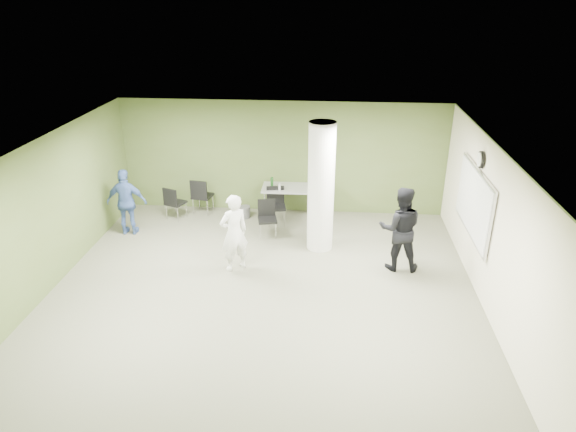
# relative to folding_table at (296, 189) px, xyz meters

# --- Properties ---
(floor) EXTENTS (8.00, 8.00, 0.00)m
(floor) POSITION_rel_folding_table_xyz_m (-0.37, -3.55, -0.75)
(floor) COLOR #595A47
(floor) RESTS_ON ground
(ceiling) EXTENTS (8.00, 8.00, 0.00)m
(ceiling) POSITION_rel_folding_table_xyz_m (-0.37, -3.55, 2.05)
(ceiling) COLOR white
(ceiling) RESTS_ON wall_back
(wall_back) EXTENTS (8.00, 2.80, 0.02)m
(wall_back) POSITION_rel_folding_table_xyz_m (-0.37, 0.45, 0.65)
(wall_back) COLOR #4E5E2C
(wall_back) RESTS_ON floor
(wall_left) EXTENTS (0.02, 8.00, 2.80)m
(wall_left) POSITION_rel_folding_table_xyz_m (-4.37, -3.55, 0.65)
(wall_left) COLOR #4E5E2C
(wall_left) RESTS_ON floor
(wall_right_cream) EXTENTS (0.02, 8.00, 2.80)m
(wall_right_cream) POSITION_rel_folding_table_xyz_m (3.63, -3.55, 0.65)
(wall_right_cream) COLOR beige
(wall_right_cream) RESTS_ON floor
(column) EXTENTS (0.56, 0.56, 2.80)m
(column) POSITION_rel_folding_table_xyz_m (0.63, -1.55, 0.65)
(column) COLOR silver
(column) RESTS_ON floor
(whiteboard) EXTENTS (0.05, 2.30, 1.30)m
(whiteboard) POSITION_rel_folding_table_xyz_m (3.56, -2.35, 0.75)
(whiteboard) COLOR silver
(whiteboard) RESTS_ON wall_right_cream
(wall_clock) EXTENTS (0.06, 0.32, 0.32)m
(wall_clock) POSITION_rel_folding_table_xyz_m (3.56, -2.35, 1.60)
(wall_clock) COLOR black
(wall_clock) RESTS_ON wall_right_cream
(folding_table) EXTENTS (1.69, 0.76, 1.05)m
(folding_table) POSITION_rel_folding_table_xyz_m (0.00, 0.00, 0.00)
(folding_table) COLOR gray
(folding_table) RESTS_ON floor
(wastebasket) EXTENTS (0.26, 0.26, 0.30)m
(wastebasket) POSITION_rel_folding_table_xyz_m (-1.25, -0.11, -0.60)
(wastebasket) COLOR #4C4C4C
(wastebasket) RESTS_ON floor
(chair_back_left) EXTENTS (0.54, 0.54, 0.84)m
(chair_back_left) POSITION_rel_folding_table_xyz_m (-2.96, -0.37, -0.26)
(chair_back_left) COLOR black
(chair_back_left) RESTS_ON floor
(chair_back_right) EXTENTS (0.53, 0.53, 0.92)m
(chair_back_right) POSITION_rel_folding_table_xyz_m (-2.37, 0.02, -0.21)
(chair_back_right) COLOR black
(chair_back_right) RESTS_ON floor
(chair_table_left) EXTENTS (0.52, 0.52, 0.89)m
(chair_table_left) POSITION_rel_folding_table_xyz_m (-0.46, -0.33, -0.23)
(chair_table_left) COLOR black
(chair_table_left) RESTS_ON floor
(chair_table_right) EXTENTS (0.50, 0.50, 0.84)m
(chair_table_right) POSITION_rel_folding_table_xyz_m (-0.59, -1.03, -0.26)
(chair_table_right) COLOR black
(chair_table_right) RESTS_ON floor
(woman_white) EXTENTS (0.70, 0.66, 1.62)m
(woman_white) POSITION_rel_folding_table_xyz_m (-1.04, -2.66, 0.06)
(woman_white) COLOR white
(woman_white) RESTS_ON floor
(man_black) EXTENTS (0.87, 0.69, 1.75)m
(man_black) POSITION_rel_folding_table_xyz_m (2.23, -2.32, 0.13)
(man_black) COLOR black
(man_black) RESTS_ON floor
(man_blue) EXTENTS (0.93, 0.42, 1.56)m
(man_blue) POSITION_rel_folding_table_xyz_m (-3.77, -1.23, 0.03)
(man_blue) COLOR #3C5795
(man_blue) RESTS_ON floor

